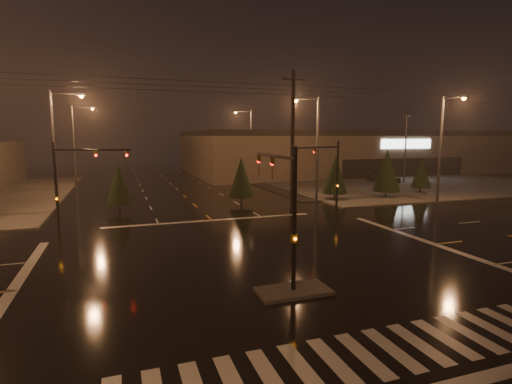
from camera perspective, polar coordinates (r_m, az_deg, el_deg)
ground at (r=20.47m, az=0.66°, el=-10.18°), size 140.00×140.00×0.00m
sidewalk_ne at (r=60.91m, az=17.96°, el=1.66°), size 36.00×36.00×0.12m
median_island at (r=16.96m, az=5.36°, el=-13.89°), size 3.00×1.60×0.15m
crosswalk at (r=13.06m, az=15.14°, el=-21.56°), size 15.00×2.60×0.01m
stop_bar_far at (r=30.70m, az=-6.31°, el=-4.04°), size 16.00×0.50×0.01m
parking_lot at (r=62.55m, az=22.73°, el=1.57°), size 50.00×24.00×0.08m
retail_building at (r=76.60m, az=13.88°, el=5.88°), size 60.20×28.30×7.20m
signal_mast_median at (r=16.80m, az=4.21°, el=-1.05°), size 0.25×4.59×6.00m
signal_mast_ne at (r=32.77m, az=10.38°, el=3.34°), size 4.84×1.86×6.00m
signal_mast_nw at (r=28.70m, az=-24.86°, el=2.08°), size 4.84×1.86×6.00m
streetlight_1 at (r=36.60m, az=-26.48°, el=6.26°), size 2.77×0.32×10.00m
streetlight_2 at (r=52.51m, az=-24.29°, el=6.67°), size 2.77×0.32×10.00m
streetlight_3 at (r=38.63m, az=8.36°, el=7.06°), size 2.77×0.32×10.00m
streetlight_4 at (r=57.13m, az=-0.97°, el=7.43°), size 2.77×0.32×10.00m
streetlight_6 at (r=41.06m, az=25.19°, el=6.44°), size 0.32×2.77×10.00m
utility_pole_1 at (r=35.44m, az=5.25°, el=7.56°), size 2.20×0.32×12.00m
conifer_0 at (r=40.44m, az=11.25°, el=2.47°), size 2.43×2.43×4.49m
conifer_1 at (r=43.36m, az=18.19°, el=2.94°), size 2.77×2.77×5.02m
conifer_2 at (r=47.78m, az=22.56°, el=2.57°), size 2.13×2.13×4.03m
conifer_3 at (r=35.36m, az=-19.02°, el=1.02°), size 2.12×2.12×4.01m
conifer_4 at (r=37.29m, az=-2.11°, el=2.12°), size 2.39×2.39×4.43m
car_parked at (r=57.40m, az=17.70°, el=2.10°), size 2.85×5.25×1.70m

